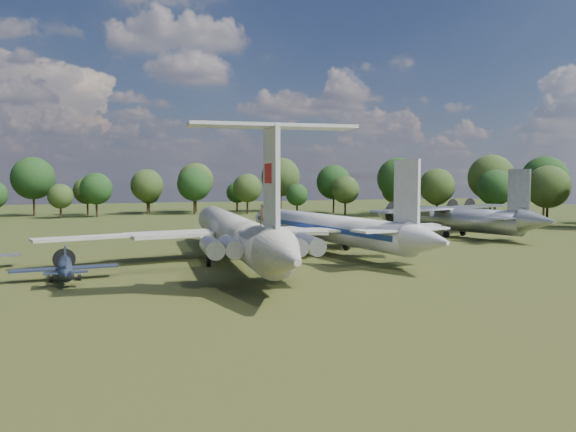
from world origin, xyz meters
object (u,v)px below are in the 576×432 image
object	(u,v)px
il62_airliner	(234,239)
person_on_il62	(263,215)
small_prop_west	(65,271)
tu104_jet	(323,232)
an12_transport	(450,222)

from	to	relation	value
il62_airliner	person_on_il62	size ratio (longest dim) A/B	28.56
il62_airliner	small_prop_west	xyz separation A→B (m)	(-17.71, -5.82, -1.76)
il62_airliner	person_on_il62	distance (m)	15.67
small_prop_west	il62_airliner	bearing A→B (deg)	15.05
il62_airliner	small_prop_west	world-z (taller)	il62_airliner
il62_airliner	tu104_jet	size ratio (longest dim) A/B	1.14
an12_transport	person_on_il62	distance (m)	52.04
person_on_il62	small_prop_west	bearing A→B (deg)	-16.73
an12_transport	small_prop_west	xyz separation A→B (m)	(-58.05, -21.69, -1.41)
tu104_jet	person_on_il62	xyz separation A→B (m)	(-14.75, -21.14, 3.97)
an12_transport	il62_airliner	bearing A→B (deg)	-177.57
small_prop_west	person_on_il62	bearing A→B (deg)	-32.72
an12_transport	person_on_il62	world-z (taller)	person_on_il62
an12_transport	person_on_il62	size ratio (longest dim) A/B	18.50
tu104_jet	an12_transport	size ratio (longest dim) A/B	1.36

